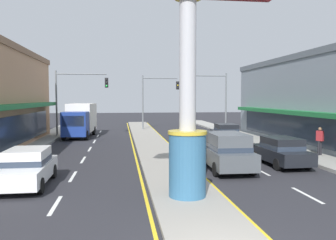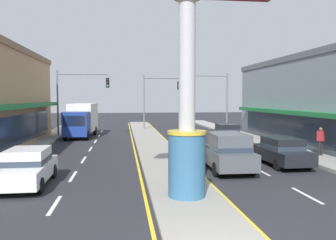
{
  "view_description": "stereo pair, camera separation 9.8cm",
  "coord_description": "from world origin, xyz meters",
  "px_view_note": "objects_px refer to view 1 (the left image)",
  "views": [
    {
      "loc": [
        -2.33,
        -7.21,
        3.64
      ],
      "look_at": [
        -0.11,
        9.19,
        2.6
      ],
      "focal_mm": 37.1,
      "sensor_mm": 36.0,
      "label": 1
    },
    {
      "loc": [
        -2.23,
        -7.23,
        3.64
      ],
      "look_at": [
        -0.11,
        9.19,
        2.6
      ],
      "focal_mm": 37.1,
      "sensor_mm": 36.0,
      "label": 2
    }
  ],
  "objects_px": {
    "sedan_far_right_lane": "(281,151)",
    "sedan_far_left_oncoming": "(226,133)",
    "pedestrian_near_kerb": "(320,139)",
    "traffic_light_median_far": "(156,93)",
    "sedan_near_left_lane": "(27,167)",
    "district_sign": "(188,86)",
    "traffic_light_right_side": "(209,92)",
    "suv_near_right_lane": "(226,151)",
    "box_truck_mid_left_lane": "(80,119)",
    "traffic_light_left_side": "(76,92)"
  },
  "relations": [
    {
      "from": "district_sign",
      "to": "box_truck_mid_left_lane",
      "type": "xyz_separation_m",
      "value": [
        -6.13,
        21.41,
        -2.37
      ]
    },
    {
      "from": "sedan_far_right_lane",
      "to": "box_truck_mid_left_lane",
      "type": "distance_m",
      "value": 20.07
    },
    {
      "from": "traffic_light_right_side",
      "to": "traffic_light_median_far",
      "type": "height_order",
      "value": "same"
    },
    {
      "from": "traffic_light_left_side",
      "to": "traffic_light_right_side",
      "type": "xyz_separation_m",
      "value": [
        13.03,
        0.9,
        0.0
      ]
    },
    {
      "from": "sedan_far_left_oncoming",
      "to": "box_truck_mid_left_lane",
      "type": "bearing_deg",
      "value": 154.66
    },
    {
      "from": "sedan_far_right_lane",
      "to": "sedan_near_left_lane",
      "type": "xyz_separation_m",
      "value": [
        -12.46,
        -2.72,
        0.0
      ]
    },
    {
      "from": "district_sign",
      "to": "pedestrian_near_kerb",
      "type": "distance_m",
      "value": 12.55
    },
    {
      "from": "suv_near_right_lane",
      "to": "box_truck_mid_left_lane",
      "type": "height_order",
      "value": "box_truck_mid_left_lane"
    },
    {
      "from": "sedan_far_right_lane",
      "to": "sedan_far_left_oncoming",
      "type": "height_order",
      "value": "same"
    },
    {
      "from": "traffic_light_right_side",
      "to": "suv_near_right_lane",
      "type": "relative_size",
      "value": 1.34
    },
    {
      "from": "traffic_light_left_side",
      "to": "traffic_light_median_far",
      "type": "distance_m",
      "value": 10.04
    },
    {
      "from": "box_truck_mid_left_lane",
      "to": "pedestrian_near_kerb",
      "type": "bearing_deg",
      "value": -41.42
    },
    {
      "from": "traffic_light_median_far",
      "to": "sedan_far_right_lane",
      "type": "xyz_separation_m",
      "value": [
        4.62,
        -21.56,
        -3.41
      ]
    },
    {
      "from": "district_sign",
      "to": "traffic_light_left_side",
      "type": "bearing_deg",
      "value": 107.01
    },
    {
      "from": "district_sign",
      "to": "traffic_light_median_far",
      "type": "bearing_deg",
      "value": 86.61
    },
    {
      "from": "district_sign",
      "to": "sedan_far_right_lane",
      "type": "xyz_separation_m",
      "value": [
        6.23,
        5.62,
        -3.27
      ]
    },
    {
      "from": "district_sign",
      "to": "box_truck_mid_left_lane",
      "type": "distance_m",
      "value": 22.39
    },
    {
      "from": "traffic_light_left_side",
      "to": "suv_near_right_lane",
      "type": "bearing_deg",
      "value": -60.21
    },
    {
      "from": "sedan_far_right_lane",
      "to": "sedan_far_left_oncoming",
      "type": "xyz_separation_m",
      "value": [
        -0.0,
        9.94,
        0.0
      ]
    },
    {
      "from": "traffic_light_right_side",
      "to": "box_truck_mid_left_lane",
      "type": "xyz_separation_m",
      "value": [
        -12.65,
        -0.78,
        -2.55
      ]
    },
    {
      "from": "box_truck_mid_left_lane",
      "to": "suv_near_right_lane",
      "type": "bearing_deg",
      "value": -61.38
    },
    {
      "from": "district_sign",
      "to": "sedan_near_left_lane",
      "type": "bearing_deg",
      "value": 155.03
    },
    {
      "from": "traffic_light_median_far",
      "to": "district_sign",
      "type": "bearing_deg",
      "value": -93.39
    },
    {
      "from": "sedan_near_left_lane",
      "to": "box_truck_mid_left_lane",
      "type": "distance_m",
      "value": 18.53
    },
    {
      "from": "traffic_light_median_far",
      "to": "sedan_near_left_lane",
      "type": "height_order",
      "value": "traffic_light_median_far"
    },
    {
      "from": "sedan_far_left_oncoming",
      "to": "pedestrian_near_kerb",
      "type": "relative_size",
      "value": 2.57
    },
    {
      "from": "traffic_light_median_far",
      "to": "pedestrian_near_kerb",
      "type": "height_order",
      "value": "traffic_light_median_far"
    },
    {
      "from": "traffic_light_median_far",
      "to": "suv_near_right_lane",
      "type": "distance_m",
      "value": 22.65
    },
    {
      "from": "traffic_light_right_side",
      "to": "pedestrian_near_kerb",
      "type": "bearing_deg",
      "value": -77.99
    },
    {
      "from": "sedan_near_left_lane",
      "to": "box_truck_mid_left_lane",
      "type": "height_order",
      "value": "box_truck_mid_left_lane"
    },
    {
      "from": "traffic_light_median_far",
      "to": "sedan_near_left_lane",
      "type": "relative_size",
      "value": 1.44
    },
    {
      "from": "sedan_far_left_oncoming",
      "to": "traffic_light_left_side",
      "type": "bearing_deg",
      "value": 155.77
    },
    {
      "from": "traffic_light_left_side",
      "to": "traffic_light_right_side",
      "type": "distance_m",
      "value": 13.06
    },
    {
      "from": "suv_near_right_lane",
      "to": "sedan_near_left_lane",
      "type": "height_order",
      "value": "suv_near_right_lane"
    },
    {
      "from": "suv_near_right_lane",
      "to": "sedan_far_right_lane",
      "type": "xyz_separation_m",
      "value": [
        3.3,
        0.82,
        -0.2
      ]
    },
    {
      "from": "suv_near_right_lane",
      "to": "box_truck_mid_left_lane",
      "type": "xyz_separation_m",
      "value": [
        -9.06,
        16.6,
        0.71
      ]
    },
    {
      "from": "sedan_far_right_lane",
      "to": "sedan_far_left_oncoming",
      "type": "bearing_deg",
      "value": 90.03
    },
    {
      "from": "sedan_far_right_lane",
      "to": "pedestrian_near_kerb",
      "type": "bearing_deg",
      "value": 28.74
    },
    {
      "from": "sedan_near_left_lane",
      "to": "box_truck_mid_left_lane",
      "type": "relative_size",
      "value": 0.61
    },
    {
      "from": "sedan_near_left_lane",
      "to": "sedan_far_left_oncoming",
      "type": "height_order",
      "value": "same"
    },
    {
      "from": "box_truck_mid_left_lane",
      "to": "sedan_far_left_oncoming",
      "type": "height_order",
      "value": "box_truck_mid_left_lane"
    },
    {
      "from": "sedan_far_right_lane",
      "to": "pedestrian_near_kerb",
      "type": "height_order",
      "value": "pedestrian_near_kerb"
    },
    {
      "from": "district_sign",
      "to": "suv_near_right_lane",
      "type": "height_order",
      "value": "district_sign"
    },
    {
      "from": "traffic_light_right_side",
      "to": "pedestrian_near_kerb",
      "type": "height_order",
      "value": "traffic_light_right_side"
    },
    {
      "from": "traffic_light_left_side",
      "to": "sedan_far_left_oncoming",
      "type": "xyz_separation_m",
      "value": [
        12.74,
        -5.73,
        -3.46
      ]
    },
    {
      "from": "sedan_near_left_lane",
      "to": "sedan_far_right_lane",
      "type": "bearing_deg",
      "value": 12.32
    },
    {
      "from": "suv_near_right_lane",
      "to": "traffic_light_median_far",
      "type": "bearing_deg",
      "value": 93.36
    },
    {
      "from": "pedestrian_near_kerb",
      "to": "sedan_near_left_lane",
      "type": "bearing_deg",
      "value": -163.87
    },
    {
      "from": "district_sign",
      "to": "traffic_light_right_side",
      "type": "xyz_separation_m",
      "value": [
        6.51,
        22.19,
        0.18
      ]
    },
    {
      "from": "box_truck_mid_left_lane",
      "to": "sedan_near_left_lane",
      "type": "bearing_deg",
      "value": -90.29
    }
  ]
}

